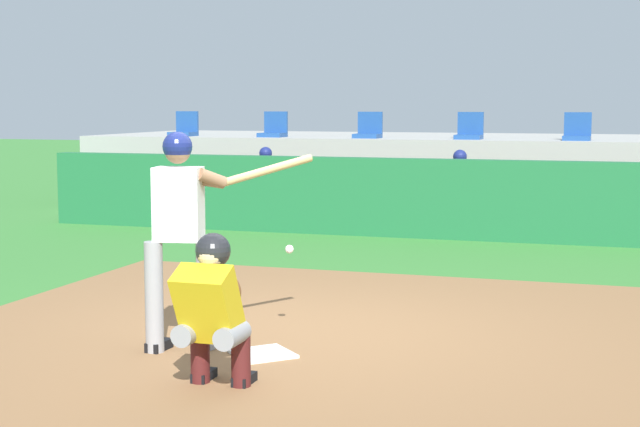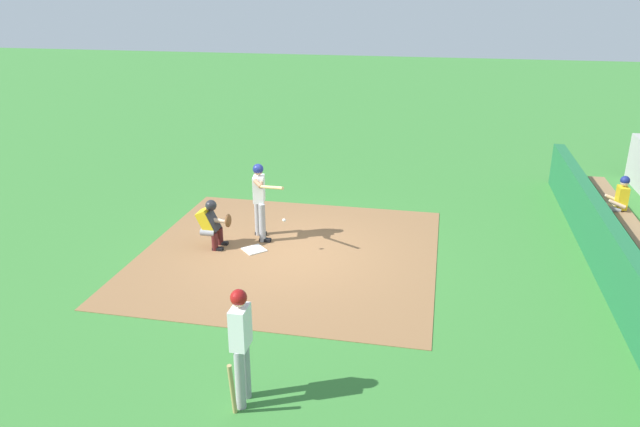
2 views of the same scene
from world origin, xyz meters
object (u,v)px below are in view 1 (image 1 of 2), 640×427
Objects in this scene: stadium_seat_1 at (274,130)px; stadium_seat_4 at (577,132)px; catcher_crouched at (214,305)px; stadium_seat_3 at (469,132)px; batter_at_plate at (183,226)px; dugout_player_1 at (458,189)px; stadium_seat_2 at (368,131)px; home_plate at (263,354)px; stadium_seat_0 at (185,129)px; dugout_player_0 at (263,184)px.

stadium_seat_4 is at bearing 0.00° from stadium_seat_1.
stadium_seat_3 is (0.01, 11.12, 0.93)m from catcher_crouched.
stadium_seat_4 reaches higher than batter_at_plate.
stadium_seat_4 reaches higher than dugout_player_1.
stadium_seat_2 reaches higher than batter_at_plate.
home_plate is 0.92× the size of stadium_seat_4.
batter_at_plate is 11.34m from stadium_seat_0.
batter_at_plate is 3.76× the size of stadium_seat_0.
stadium_seat_2 is (-1.85, 11.12, 0.93)m from catcher_crouched.
batter_at_plate is at bearing -93.79° from stadium_seat_3.
batter_at_plate reaches higher than dugout_player_0.
stadium_seat_2 and stadium_seat_3 have the same top height.
stadium_seat_4 is (1.69, 2.03, 0.86)m from dugout_player_1.
dugout_player_1 is (0.16, 8.14, 0.65)m from home_plate.
stadium_seat_0 is (-5.57, 10.18, 1.51)m from home_plate.
stadium_seat_1 is at bearing 110.05° from home_plate.
dugout_player_1 is at bearing 88.86° from home_plate.
catcher_crouched is (0.67, -0.90, -0.43)m from batter_at_plate.
stadium_seat_3 is at bearing 180.00° from stadium_seat_4.
batter_at_plate is 3.76× the size of stadium_seat_1.
stadium_seat_4 is (1.86, 0.00, 0.00)m from stadium_seat_3.
dugout_player_0 is (-2.47, 8.18, -0.36)m from batter_at_plate.
dugout_player_0 is at bearing 109.07° from catcher_crouched.
stadium_seat_3 reaches higher than home_plate.
stadium_seat_2 and stadium_seat_4 have the same top height.
catcher_crouched is 9.61m from dugout_player_0.
home_plate is 10.46m from stadium_seat_2.
batter_at_plate is 1.39× the size of dugout_player_0.
stadium_seat_0 is at bearing 115.59° from batter_at_plate.
stadium_seat_0 reaches higher than batter_at_plate.
home_plate is at bearing 89.65° from catcher_crouched.
batter_at_plate reaches higher than dugout_player_1.
stadium_seat_3 is at bearing 86.21° from batter_at_plate.
stadium_seat_1 and stadium_seat_4 have the same top height.
stadium_seat_2 is (1.29, 2.03, 0.86)m from dugout_player_0.
stadium_seat_2 reaches higher than home_plate.
stadium_seat_1 is (-3.04, 10.22, 0.50)m from batter_at_plate.
stadium_seat_1 is 5.57m from stadium_seat_4.
stadium_seat_4 is (3.71, 0.00, 0.00)m from stadium_seat_2.
stadium_seat_0 is at bearing 180.00° from stadium_seat_1.
catcher_crouched is (-0.01, -0.94, 0.58)m from home_plate.
dugout_player_1 is 2.78m from stadium_seat_4.
batter_at_plate is at bearing 126.65° from catcher_crouched.
home_plate is at bearing -79.66° from stadium_seat_2.
catcher_crouched is at bearing -71.56° from stadium_seat_1.
stadium_seat_1 reaches higher than batter_at_plate.
stadium_seat_1 is (-3.71, 10.18, 1.51)m from home_plate.
dugout_player_1 is (0.84, 8.18, -0.36)m from batter_at_plate.
stadium_seat_0 is 1.86m from stadium_seat_1.
stadium_seat_0 is at bearing 139.99° from dugout_player_0.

